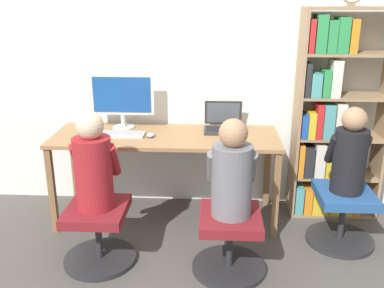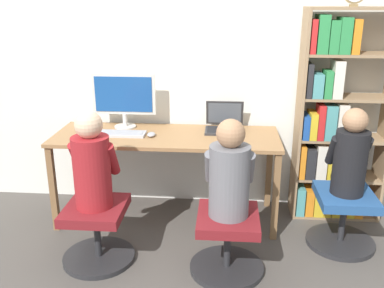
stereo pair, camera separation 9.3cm
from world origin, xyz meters
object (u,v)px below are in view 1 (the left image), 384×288
(keyboard, at_px, (117,134))
(bookshelf, at_px, (330,126))
(office_chair_left, at_px, (98,232))
(person_at_laptop, at_px, (232,173))
(office_chair_side, at_px, (342,214))
(person_at_monitor, at_px, (93,165))
(person_near_shelf, at_px, (350,154))
(laptop, at_px, (223,124))
(desktop_monitor, at_px, (122,99))
(office_chair_right, at_px, (230,240))

(keyboard, relative_size, bookshelf, 0.26)
(keyboard, xyz_separation_m, office_chair_left, (-0.02, -0.66, -0.54))
(person_at_laptop, height_order, office_chair_side, person_at_laptop)
(person_at_monitor, height_order, bookshelf, bookshelf)
(office_chair_left, height_order, person_at_monitor, person_at_monitor)
(person_at_laptop, bearing_deg, keyboard, 142.52)
(keyboard, bearing_deg, person_at_laptop, -37.48)
(person_at_laptop, height_order, person_near_shelf, person_at_laptop)
(keyboard, bearing_deg, office_chair_side, -9.26)
(person_at_monitor, bearing_deg, laptop, 43.58)
(person_at_laptop, bearing_deg, office_chair_side, 24.85)
(desktop_monitor, height_order, office_chair_left, desktop_monitor)
(bookshelf, bearing_deg, desktop_monitor, 179.15)
(keyboard, distance_m, person_near_shelf, 1.85)
(office_chair_left, distance_m, bookshelf, 2.09)
(keyboard, bearing_deg, desktop_monitor, 87.89)
(laptop, relative_size, keyboard, 0.71)
(laptop, bearing_deg, office_chair_side, -28.13)
(office_chair_left, xyz_separation_m, office_chair_side, (1.85, 0.36, 0.00))
(laptop, bearing_deg, office_chair_right, -87.21)
(person_near_shelf, bearing_deg, office_chair_left, -168.71)
(office_chair_right, relative_size, person_at_monitor, 0.76)
(person_near_shelf, bearing_deg, office_chair_right, -154.65)
(desktop_monitor, relative_size, office_chair_side, 1.05)
(office_chair_side, bearing_deg, person_at_laptop, -155.15)
(office_chair_right, height_order, bookshelf, bookshelf)
(desktop_monitor, distance_m, person_at_monitor, 0.92)
(person_at_monitor, height_order, person_at_laptop, person_at_monitor)
(bookshelf, bearing_deg, office_chair_side, -86.14)
(keyboard, bearing_deg, person_at_monitor, -91.94)
(office_chair_left, bearing_deg, keyboard, 88.08)
(office_chair_left, relative_size, office_chair_right, 1.00)
(office_chair_right, distance_m, person_at_monitor, 1.09)
(desktop_monitor, distance_m, keyboard, 0.34)
(desktop_monitor, relative_size, keyboard, 1.21)
(desktop_monitor, xyz_separation_m, bookshelf, (1.78, -0.03, -0.21))
(person_near_shelf, bearing_deg, desktop_monitor, 164.08)
(laptop, relative_size, person_at_monitor, 0.47)
(laptop, distance_m, office_chair_right, 1.09)
(office_chair_left, bearing_deg, desktop_monitor, 88.03)
(person_at_laptop, bearing_deg, laptop, 92.81)
(office_chair_left, bearing_deg, person_near_shelf, 11.29)
(keyboard, distance_m, bookshelf, 1.80)
(office_chair_right, bearing_deg, desktop_monitor, 134.32)
(desktop_monitor, height_order, laptop, desktop_monitor)
(person_at_laptop, relative_size, bookshelf, 0.38)
(office_chair_right, height_order, office_chair_side, same)
(office_chair_left, relative_size, bookshelf, 0.30)
(office_chair_side, bearing_deg, person_at_monitor, -168.99)
(person_at_laptop, xyz_separation_m, bookshelf, (0.86, 0.91, 0.07))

